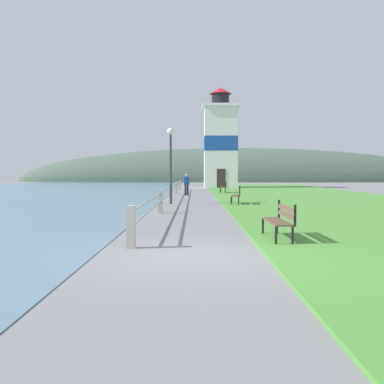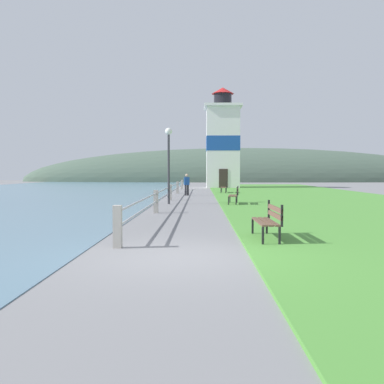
{
  "view_description": "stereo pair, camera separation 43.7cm",
  "coord_description": "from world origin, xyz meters",
  "views": [
    {
      "loc": [
        0.05,
        -8.28,
        1.66
      ],
      "look_at": [
        -0.12,
        21.04,
        0.3
      ],
      "focal_mm": 40.0,
      "sensor_mm": 36.0,
      "label": 1
    },
    {
      "loc": [
        0.48,
        -8.28,
        1.66
      ],
      "look_at": [
        -0.12,
        21.04,
        0.3
      ],
      "focal_mm": 40.0,
      "sensor_mm": 36.0,
      "label": 2
    }
  ],
  "objects": [
    {
      "name": "lighthouse",
      "position": [
        2.79,
        37.24,
        4.75
      ],
      "size": [
        3.91,
        3.91,
        10.59
      ],
      "color": "white",
      "rests_on": "ground_plane"
    },
    {
      "name": "person_strolling",
      "position": [
        -0.52,
        22.21,
        0.83
      ],
      "size": [
        0.4,
        0.26,
        1.54
      ],
      "rotation": [
        0.0,
        0.0,
        1.74
      ],
      "color": "#28282D",
      "rests_on": "ground_plane"
    },
    {
      "name": "distant_hillside",
      "position": [
        8.0,
        68.83,
        0.0
      ],
      "size": [
        80.0,
        16.0,
        12.0
      ],
      "color": "#475B4C",
      "rests_on": "ground_plane"
    },
    {
      "name": "park_bench_far",
      "position": [
        2.37,
        25.26,
        0.54
      ],
      "size": [
        0.62,
        1.74,
        0.94
      ],
      "rotation": [
        0.0,
        0.0,
        3.05
      ],
      "color": "brown",
      "rests_on": "ground_plane"
    },
    {
      "name": "seawall_railing",
      "position": [
        -1.34,
        17.0,
        0.57
      ],
      "size": [
        0.18,
        32.19,
        0.94
      ],
      "color": "#A8A399",
      "rests_on": "ground_plane"
    },
    {
      "name": "lamp_post",
      "position": [
        -1.19,
        13.95,
        2.74
      ],
      "size": [
        0.36,
        0.36,
        3.96
      ],
      "color": "#333338",
      "rests_on": "ground_plane"
    },
    {
      "name": "park_bench_midway",
      "position": [
        2.2,
        13.42,
        0.54
      ],
      "size": [
        0.65,
        1.66,
        0.94
      ],
      "rotation": [
        0.0,
        0.0,
        3.03
      ],
      "color": "brown",
      "rests_on": "ground_plane"
    },
    {
      "name": "ground_plane",
      "position": [
        0.0,
        0.0,
        0.0
      ],
      "size": [
        160.0,
        160.0,
        0.0
      ],
      "primitive_type": "plane",
      "color": "slate"
    },
    {
      "name": "park_bench_near",
      "position": [
        2.12,
        2.02,
        0.54
      ],
      "size": [
        0.5,
        1.72,
        0.94
      ],
      "rotation": [
        0.0,
        0.0,
        3.16
      ],
      "color": "brown",
      "rests_on": "ground_plane"
    },
    {
      "name": "grass_verge",
      "position": [
        7.44,
        19.42,
        0.03
      ],
      "size": [
        12.0,
        58.25,
        0.06
      ],
      "color": "#4C8E38",
      "rests_on": "ground_plane"
    }
  ]
}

